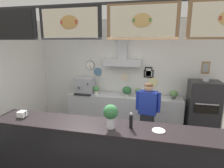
# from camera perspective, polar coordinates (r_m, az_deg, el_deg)

# --- Properties ---
(back_wall_assembly) EXTENTS (5.54, 2.53, 3.06)m
(back_wall_assembly) POSITION_cam_1_polar(r_m,az_deg,el_deg) (5.32, 4.18, 4.52)
(back_wall_assembly) COLOR #9E9E99
(back_wall_assembly) RESTS_ON ground_plane
(service_counter) EXTENTS (3.99, 0.63, 1.06)m
(service_counter) POSITION_cam_1_polar(r_m,az_deg,el_deg) (3.41, -3.15, -20.77)
(service_counter) COLOR black
(service_counter) RESTS_ON ground_plane
(back_prep_counter) EXTENTS (3.27, 0.55, 0.92)m
(back_prep_counter) POSITION_cam_1_polar(r_m,az_deg,el_deg) (5.41, 3.57, -8.35)
(back_prep_counter) COLOR #B7BABF
(back_prep_counter) RESTS_ON ground_plane
(pizza_oven) EXTENTS (0.73, 0.66, 1.58)m
(pizza_oven) POSITION_cam_1_polar(r_m,az_deg,el_deg) (5.25, 26.53, -7.08)
(pizza_oven) COLOR #232326
(pizza_oven) RESTS_ON ground_plane
(shop_worker) EXTENTS (0.55, 0.27, 1.56)m
(shop_worker) POSITION_cam_1_polar(r_m,az_deg,el_deg) (4.23, 11.06, -9.17)
(shop_worker) COLOR #232328
(shop_worker) RESTS_ON ground_plane
(espresso_machine) EXTENTS (0.55, 0.47, 0.48)m
(espresso_machine) POSITION_cam_1_polar(r_m,az_deg,el_deg) (5.47, -8.50, -0.49)
(espresso_machine) COLOR #A3A5AD
(espresso_machine) RESTS_ON back_prep_counter
(potted_rosemary) EXTENTS (0.18, 0.18, 0.24)m
(potted_rosemary) POSITION_cam_1_polar(r_m,az_deg,el_deg) (5.37, -4.99, -1.80)
(potted_rosemary) COLOR beige
(potted_rosemary) RESTS_ON back_prep_counter
(potted_oregano) EXTENTS (0.26, 0.26, 0.28)m
(potted_oregano) POSITION_cam_1_polar(r_m,az_deg,el_deg) (5.17, 4.75, -2.12)
(potted_oregano) COLOR beige
(potted_oregano) RESTS_ON back_prep_counter
(potted_thyme) EXTENTS (0.22, 0.22, 0.24)m
(potted_thyme) POSITION_cam_1_polar(r_m,az_deg,el_deg) (5.18, 18.82, -2.99)
(potted_thyme) COLOR #4C4C51
(potted_thyme) RESTS_ON back_prep_counter
(potted_sage) EXTENTS (0.19, 0.19, 0.24)m
(potted_sage) POSITION_cam_1_polar(r_m,az_deg,el_deg) (5.15, 8.19, -2.41)
(potted_sage) COLOR #4C4C51
(potted_sage) RESTS_ON back_prep_counter
(condiment_plate) EXTENTS (0.21, 0.21, 0.01)m
(condiment_plate) POSITION_cam_1_polar(r_m,az_deg,el_deg) (3.04, 14.43, -13.97)
(condiment_plate) COLOR white
(condiment_plate) RESTS_ON service_counter
(napkin_holder) EXTENTS (0.16, 0.15, 0.13)m
(napkin_holder) POSITION_cam_1_polar(r_m,az_deg,el_deg) (3.81, -26.41, -8.56)
(napkin_holder) COLOR #262628
(napkin_holder) RESTS_ON service_counter
(pepper_grinder) EXTENTS (0.06, 0.06, 0.27)m
(pepper_grinder) POSITION_cam_1_polar(r_m,az_deg,el_deg) (3.01, 6.00, -11.31)
(pepper_grinder) COLOR black
(pepper_grinder) RESTS_ON service_counter
(basil_vase) EXTENTS (0.24, 0.24, 0.40)m
(basil_vase) POSITION_cam_1_polar(r_m,az_deg,el_deg) (2.95, -0.44, -9.56)
(basil_vase) COLOR silver
(basil_vase) RESTS_ON service_counter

